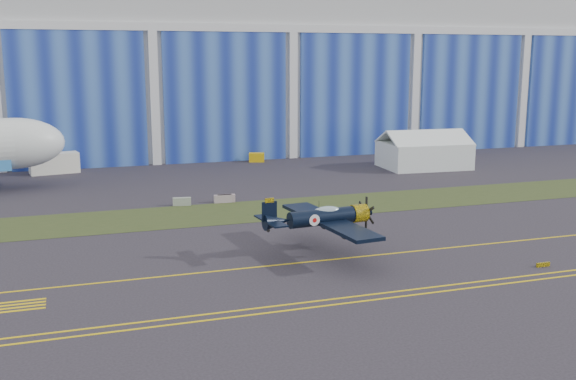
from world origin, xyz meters
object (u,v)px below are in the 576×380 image
object	(u,v)px
shipping_container	(54,163)
tug	(257,157)
tent	(424,149)
warbird	(322,217)

from	to	relation	value
shipping_container	tug	bearing A→B (deg)	-7.77
tent	tug	size ratio (longest dim) A/B	5.37
warbird	tug	world-z (taller)	warbird
shipping_container	tug	distance (m)	30.11
warbird	tent	distance (m)	48.21
shipping_container	tug	size ratio (longest dim) A/B	2.78
warbird	tent	bearing A→B (deg)	44.56
warbird	tent	xyz separation A→B (m)	(30.65, 37.21, -0.35)
tent	shipping_container	world-z (taller)	tent
tent	shipping_container	size ratio (longest dim) A/B	1.93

